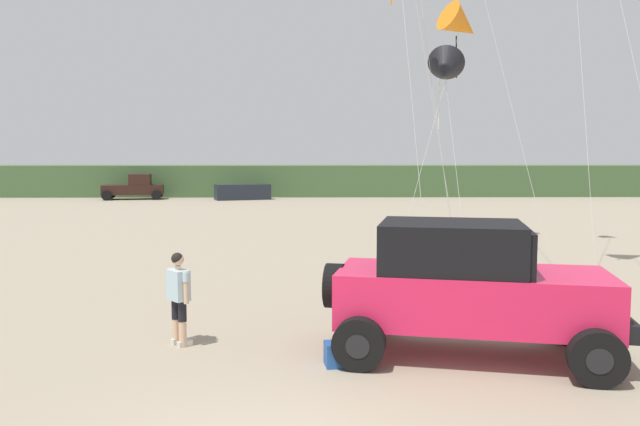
{
  "coord_description": "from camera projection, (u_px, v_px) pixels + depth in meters",
  "views": [
    {
      "loc": [
        0.46,
        -6.37,
        3.34
      ],
      "look_at": [
        0.64,
        5.05,
        2.3
      ],
      "focal_mm": 34.72,
      "sensor_mm": 36.0,
      "label": 1
    }
  ],
  "objects": [
    {
      "name": "dune_ridge",
      "position": [
        353.0,
        180.0,
        54.08
      ],
      "size": [
        90.0,
        6.68,
        2.59
      ],
      "primitive_type": "cube",
      "color": "#426038",
      "rests_on": "ground_plane"
    },
    {
      "name": "jeep",
      "position": [
        468.0,
        286.0,
        10.29
      ],
      "size": [
        5.01,
        3.23,
        2.26
      ],
      "color": "#EA2151",
      "rests_on": "ground_plane"
    },
    {
      "name": "person_watching",
      "position": [
        179.0,
        294.0,
        10.9
      ],
      "size": [
        0.47,
        0.49,
        1.67
      ],
      "color": "#DBB28E",
      "rests_on": "ground_plane"
    },
    {
      "name": "cooler_box",
      "position": [
        342.0,
        354.0,
        9.92
      ],
      "size": [
        0.6,
        0.43,
        0.38
      ],
      "primitive_type": "cube",
      "rotation": [
        0.0,
        0.0,
        0.14
      ],
      "color": "#23519E",
      "rests_on": "ground_plane"
    },
    {
      "name": "distant_pickup",
      "position": [
        135.0,
        187.0,
        48.52
      ],
      "size": [
        4.85,
        3.06,
        1.98
      ],
      "color": "black",
      "rests_on": "ground_plane"
    },
    {
      "name": "distant_sedan",
      "position": [
        242.0,
        192.0,
        48.22
      ],
      "size": [
        4.52,
        2.87,
        1.2
      ],
      "primitive_type": "cube",
      "rotation": [
        0.0,
        0.0,
        0.3
      ],
      "color": "#1E232D",
      "rests_on": "ground_plane"
    },
    {
      "name": "kite_purple_stunt",
      "position": [
        444.0,
        70.0,
        19.35
      ],
      "size": [
        1.62,
        3.52,
        6.8
      ],
      "color": "black",
      "rests_on": "ground_plane"
    },
    {
      "name": "kite_yellow_diamond",
      "position": [
        461.0,
        25.0,
        22.66
      ],
      "size": [
        3.93,
        5.07,
        8.96
      ],
      "color": "orange",
      "rests_on": "ground_plane"
    }
  ]
}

